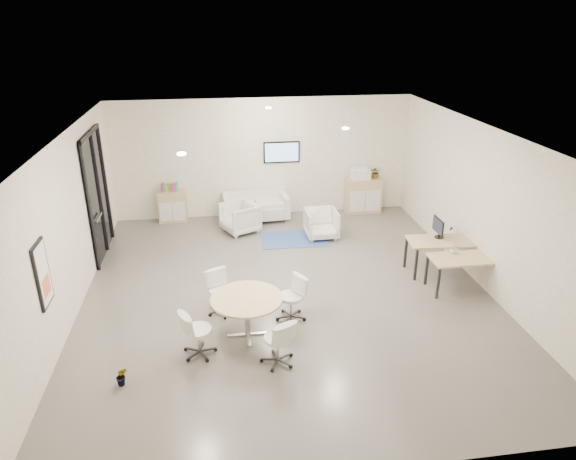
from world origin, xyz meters
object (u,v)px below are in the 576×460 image
(sideboard_left, at_px, (173,206))
(round_table, at_px, (247,302))
(desk_front, at_px, (464,261))
(armchair_left, at_px, (240,216))
(loveseat, at_px, (256,207))
(sideboard_right, at_px, (363,195))
(desk_rear, at_px, (441,244))
(armchair_right, at_px, (321,222))

(sideboard_left, relative_size, round_table, 0.68)
(desk_front, bearing_deg, armchair_left, 139.19)
(loveseat, xyz_separation_m, round_table, (-0.62, -5.45, 0.32))
(loveseat, bearing_deg, round_table, -100.87)
(sideboard_right, height_order, desk_rear, sideboard_right)
(sideboard_right, xyz_separation_m, round_table, (-3.66, -5.62, 0.18))
(round_table, bearing_deg, armchair_left, 88.21)
(sideboard_left, bearing_deg, armchair_right, -23.80)
(sideboard_right, distance_m, desk_rear, 3.86)
(sideboard_right, height_order, round_table, sideboard_right)
(sideboard_right, bearing_deg, armchair_right, -133.48)
(sideboard_right, relative_size, round_table, 0.79)
(sideboard_right, relative_size, armchair_left, 1.16)
(loveseat, relative_size, armchair_left, 2.13)
(sideboard_right, distance_m, armchair_left, 3.65)
(sideboard_left, height_order, sideboard_right, sideboard_right)
(sideboard_left, distance_m, sideboard_right, 5.26)
(loveseat, relative_size, desk_rear, 1.22)
(round_table, bearing_deg, armchair_right, 61.93)
(sideboard_left, height_order, loveseat, sideboard_left)
(sideboard_left, relative_size, sideboard_right, 0.86)
(loveseat, height_order, desk_front, loveseat)
(armchair_left, xyz_separation_m, desk_rear, (4.14, -2.85, 0.24))
(armchair_left, distance_m, round_table, 4.67)
(armchair_left, height_order, round_table, armchair_left)
(loveseat, xyz_separation_m, armchair_left, (-0.47, -0.78, 0.07))
(sideboard_right, relative_size, loveseat, 0.55)
(armchair_right, bearing_deg, sideboard_right, 45.66)
(desk_front, bearing_deg, armchair_right, 126.84)
(desk_front, bearing_deg, sideboard_right, 98.95)
(round_table, bearing_deg, loveseat, 83.55)
(loveseat, distance_m, armchair_left, 0.92)
(sideboard_right, relative_size, armchair_right, 1.23)
(armchair_right, height_order, desk_front, armchair_right)
(sideboard_left, xyz_separation_m, desk_front, (6.00, -4.65, 0.22))
(sideboard_right, relative_size, desk_rear, 0.67)
(desk_front, bearing_deg, sideboard_left, 142.01)
(sideboard_left, xyz_separation_m, sideboard_right, (5.26, -0.04, 0.07))
(sideboard_right, distance_m, armchair_right, 2.22)
(loveseat, xyz_separation_m, desk_rear, (3.67, -3.63, 0.31))
(sideboard_right, distance_m, round_table, 6.71)
(loveseat, bearing_deg, sideboard_right, -1.14)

